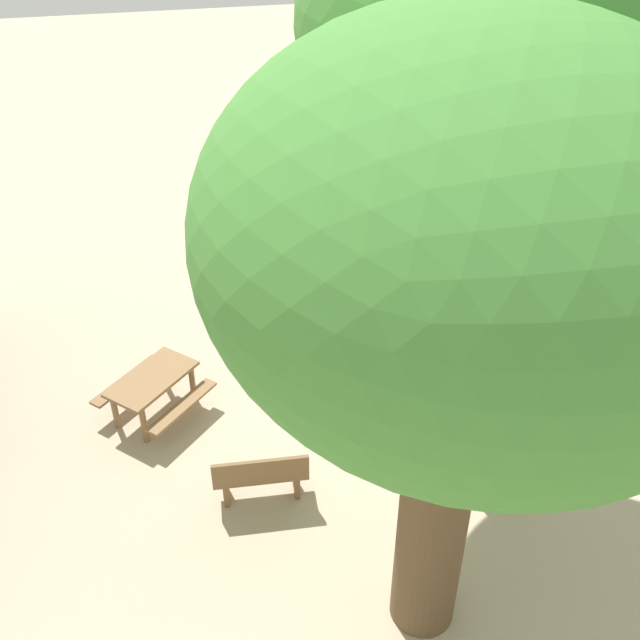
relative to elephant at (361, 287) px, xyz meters
name	(u,v)px	position (x,y,z in m)	size (l,w,h in m)	color
ground_plane	(377,371)	(-1.59, 0.10, -0.81)	(60.00, 60.00, 0.00)	#BAA88C
elephant	(361,287)	(0.00, 0.00, 0.00)	(1.84, 1.35, 1.27)	slate
person_handler	(278,296)	(-0.14, 1.67, 0.14)	(0.51, 0.32, 1.62)	#3F3833
shade_tree_main	(470,241)	(-6.41, 0.94, 4.60)	(5.31, 4.87, 7.39)	brown
shade_tree_secondary	(520,33)	(-3.89, -0.55, 5.65)	(5.40, 4.95, 8.47)	brown
wooden_bench	(261,476)	(-4.10, 2.64, -0.34)	(0.51, 1.43, 0.88)	brown
picnic_table_near	(153,386)	(-1.85, 4.09, -0.23)	(2.11, 2.11, 0.78)	olive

